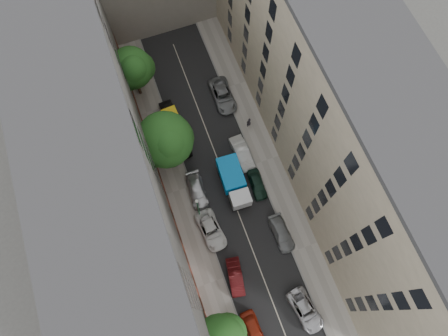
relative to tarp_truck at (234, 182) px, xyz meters
name	(u,v)px	position (x,y,z in m)	size (l,w,h in m)	color
ground	(224,175)	(-0.60, 1.62, -1.51)	(120.00, 120.00, 0.00)	#4C4C49
road_surface	(224,175)	(-0.60, 1.62, -1.50)	(8.00, 44.00, 0.02)	black
sidewalk_left	(179,190)	(-6.10, 1.62, -1.43)	(3.00, 44.00, 0.15)	gray
sidewalk_right	(267,160)	(4.90, 1.62, -1.43)	(3.00, 44.00, 0.15)	gray
building_left	(110,178)	(-11.60, 1.62, 8.49)	(8.00, 44.00, 20.00)	#464442
building_right	(329,105)	(10.40, 1.62, 8.49)	(8.00, 44.00, 20.00)	#B7A88E
tarp_truck	(234,182)	(0.00, 0.00, 0.00)	(2.60, 6.02, 2.74)	black
car_left_0	(254,331)	(-3.54, -15.38, -0.81)	(1.65, 4.09, 1.39)	maroon
car_left_1	(235,277)	(-3.42, -9.78, -0.83)	(1.44, 4.12, 1.36)	#4C0F11
car_left_2	(211,230)	(-4.20, -4.18, -0.83)	(2.24, 4.87, 1.35)	silver
car_left_3	(197,191)	(-4.20, 0.68, -0.85)	(1.86, 4.57, 1.33)	#BCBDC1
car_left_4	(180,143)	(-4.20, 7.02, -0.77)	(1.74, 4.32, 1.47)	black
car_left_5	(171,117)	(-4.20, 10.62, -0.75)	(1.60, 4.58, 1.51)	black
car_right_0	(305,310)	(2.20, -15.38, -0.85)	(2.20, 4.76, 1.32)	#B9B9BE
car_right_1	(282,233)	(3.00, -7.18, -0.87)	(1.78, 4.37, 1.27)	slate
car_right_2	(257,184)	(2.57, -0.98, -0.86)	(1.54, 3.83, 1.31)	black
car_right_3	(242,153)	(2.28, 3.22, -0.75)	(1.60, 4.58, 1.51)	silver
car_right_4	(223,95)	(2.81, 11.35, -0.77)	(2.45, 5.32, 1.48)	slate
tree_mid	(166,141)	(-5.68, 5.53, 3.99)	(6.31, 6.18, 8.59)	#382619
tree_far	(133,69)	(-6.67, 15.51, 3.89)	(5.22, 4.94, 7.98)	#382619
lamp_post	(198,207)	(-4.80, -2.06, 2.48)	(0.36, 0.36, 6.20)	#1A5D33
pedestrian	(249,122)	(4.45, 6.59, -0.47)	(0.65, 0.43, 1.78)	black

